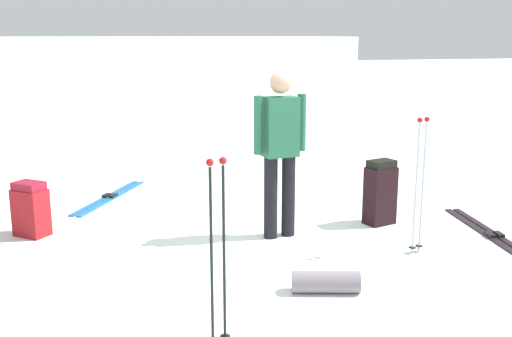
# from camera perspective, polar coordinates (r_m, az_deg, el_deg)

# --- Properties ---
(ground_plane) EXTENTS (80.00, 80.00, 0.00)m
(ground_plane) POSITION_cam_1_polar(r_m,az_deg,el_deg) (6.37, 0.00, -6.15)
(ground_plane) COLOR white
(distant_snow_ridge) EXTENTS (20.13, 6.71, 1.97)m
(distant_snow_ridge) POSITION_cam_1_polar(r_m,az_deg,el_deg) (24.48, -14.43, 9.73)
(distant_snow_ridge) COLOR white
(distant_snow_ridge) RESTS_ON ground_plane
(skier_standing) EXTENTS (0.56, 0.27, 1.70)m
(skier_standing) POSITION_cam_1_polar(r_m,az_deg,el_deg) (6.04, 2.30, 2.15)
(skier_standing) COLOR black
(skier_standing) RESTS_ON ground_plane
(ski_pair_near) EXTENTS (0.44, 1.98, 0.05)m
(ski_pair_near) POSITION_cam_1_polar(r_m,az_deg,el_deg) (6.70, 21.70, -6.02)
(ski_pair_near) COLOR black
(ski_pair_near) RESTS_ON ground_plane
(ski_pair_far) EXTENTS (0.98, 1.58, 0.05)m
(ski_pair_far) POSITION_cam_1_polar(r_m,az_deg,el_deg) (7.92, -13.71, -2.67)
(ski_pair_far) COLOR #1F629B
(ski_pair_far) RESTS_ON ground_plane
(backpack_large_dark) EXTENTS (0.40, 0.39, 0.57)m
(backpack_large_dark) POSITION_cam_1_polar(r_m,az_deg,el_deg) (6.64, -20.64, -3.68)
(backpack_large_dark) COLOR maroon
(backpack_large_dark) RESTS_ON ground_plane
(backpack_bright) EXTENTS (0.37, 0.30, 0.72)m
(backpack_bright) POSITION_cam_1_polar(r_m,az_deg,el_deg) (6.72, 11.73, -2.28)
(backpack_bright) COLOR black
(backpack_bright) RESTS_ON ground_plane
(ski_poles_planted_near) EXTENTS (0.16, 0.10, 1.30)m
(ski_poles_planted_near) POSITION_cam_1_polar(r_m,az_deg,el_deg) (3.92, -3.67, -7.26)
(ski_poles_planted_near) COLOR black
(ski_poles_planted_near) RESTS_ON ground_plane
(ski_poles_planted_far) EXTENTS (0.16, 0.10, 1.31)m
(ski_poles_planted_far) POSITION_cam_1_polar(r_m,az_deg,el_deg) (5.81, 15.31, -0.97)
(ski_poles_planted_far) COLOR #AAB4C2
(ski_poles_planted_far) RESTS_ON ground_plane
(sleeping_mat_rolled) EXTENTS (0.58, 0.32, 0.18)m
(sleeping_mat_rolled) POSITION_cam_1_polar(r_m,az_deg,el_deg) (4.98, 6.66, -10.67)
(sleeping_mat_rolled) COLOR gray
(sleeping_mat_rolled) RESTS_ON ground_plane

